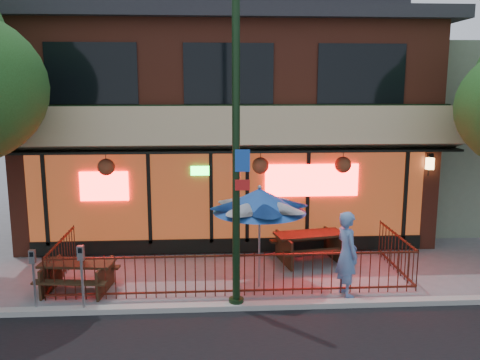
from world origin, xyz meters
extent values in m
plane|color=gray|center=(0.00, 0.00, 0.00)|extent=(80.00, 80.00, 0.00)
cube|color=#999993|center=(0.00, -0.50, 0.06)|extent=(80.00, 0.25, 0.12)
cube|color=maroon|center=(0.00, 7.20, 3.25)|extent=(12.00, 8.00, 6.50)
cube|color=#59230F|center=(0.00, 3.18, 1.65)|extent=(11.00, 0.06, 2.60)
cube|color=#FF0C0C|center=(2.30, 3.10, 2.10)|extent=(2.60, 0.04, 0.90)
cube|color=#FF0C0C|center=(-3.40, 3.10, 2.00)|extent=(1.30, 0.04, 0.80)
cube|color=tan|center=(0.00, 2.70, 3.55)|extent=(12.20, 1.33, 1.26)
cube|color=black|center=(-3.60, 3.18, 5.00)|extent=(2.40, 0.06, 1.60)
cube|color=black|center=(0.00, 3.18, 5.00)|extent=(2.40, 0.06, 1.60)
cube|color=black|center=(3.60, 3.18, 5.00)|extent=(2.40, 0.06, 1.60)
cube|color=black|center=(0.00, 3.15, 0.25)|extent=(11.00, 0.12, 0.40)
cube|color=#FFC672|center=(5.60, 3.02, 2.55)|extent=(0.18, 0.18, 0.32)
cube|color=slate|center=(9.00, 7.70, 3.00)|extent=(6.00, 7.00, 6.00)
cube|color=#46180F|center=(0.00, 0.20, 0.95)|extent=(8.40, 0.04, 0.04)
cube|color=#46180F|center=(0.00, 0.20, 0.12)|extent=(8.40, 0.04, 0.04)
cube|color=#46180F|center=(-4.20, 1.50, 0.95)|extent=(0.04, 2.60, 0.04)
cube|color=#46180F|center=(4.20, 1.50, 0.95)|extent=(0.04, 2.60, 0.04)
cylinder|color=#46180F|center=(0.00, 0.20, 0.50)|extent=(0.02, 0.02, 1.00)
cylinder|color=black|center=(0.00, -0.40, 3.50)|extent=(0.16, 0.16, 7.00)
cylinder|color=black|center=(0.00, -0.40, 0.10)|extent=(0.32, 0.32, 0.20)
cube|color=#194CB2|center=(0.12, -0.55, 3.20)|extent=(0.30, 0.02, 0.45)
cube|color=red|center=(0.12, -0.55, 2.70)|extent=(0.30, 0.02, 0.22)
cube|color=#312112|center=(-4.24, 0.77, 0.34)|extent=(0.19, 1.19, 0.68)
cube|color=#312112|center=(-2.96, 0.63, 0.34)|extent=(0.19, 1.19, 0.68)
cube|color=#312112|center=(-3.60, 0.70, 0.68)|extent=(1.71, 0.87, 0.05)
cube|color=#312112|center=(-3.66, 0.20, 0.40)|extent=(1.67, 0.44, 0.05)
cube|color=#312112|center=(-3.54, 1.20, 0.40)|extent=(1.67, 0.44, 0.05)
cube|color=#342012|center=(1.42, 2.28, 0.38)|extent=(0.29, 1.31, 0.75)
cube|color=#342012|center=(2.83, 2.52, 0.38)|extent=(0.29, 1.31, 0.75)
cube|color=#342012|center=(2.12, 2.40, 0.75)|extent=(1.94, 1.07, 0.06)
cube|color=#342012|center=(2.22, 1.85, 0.45)|extent=(1.85, 0.60, 0.05)
cube|color=#342012|center=(2.03, 2.95, 0.45)|extent=(1.85, 0.60, 0.05)
cylinder|color=gray|center=(0.60, 0.70, 1.12)|extent=(0.05, 0.05, 2.25)
cone|color=#1C489B|center=(0.60, 0.70, 2.09)|extent=(2.14, 2.14, 0.56)
sphere|color=gray|center=(0.60, 0.70, 2.40)|extent=(0.10, 0.10, 0.10)
imported|color=#5B7EB6|center=(2.51, 0.10, 0.97)|extent=(0.62, 0.80, 1.95)
cylinder|color=gray|center=(-3.20, -0.48, 0.59)|extent=(0.05, 0.05, 1.18)
cube|color=gray|center=(-3.20, -0.48, 1.31)|extent=(0.14, 0.12, 0.30)
cube|color=black|center=(-3.20, -0.54, 1.38)|extent=(0.09, 0.02, 0.11)
cylinder|color=gray|center=(-4.20, -0.40, 0.55)|extent=(0.05, 0.05, 1.10)
cube|color=gray|center=(-4.20, -0.40, 1.23)|extent=(0.12, 0.10, 0.28)
cube|color=black|center=(-4.20, -0.45, 1.29)|extent=(0.08, 0.01, 0.10)
camera|label=1|loc=(-0.56, -10.61, 4.67)|focal=38.00mm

